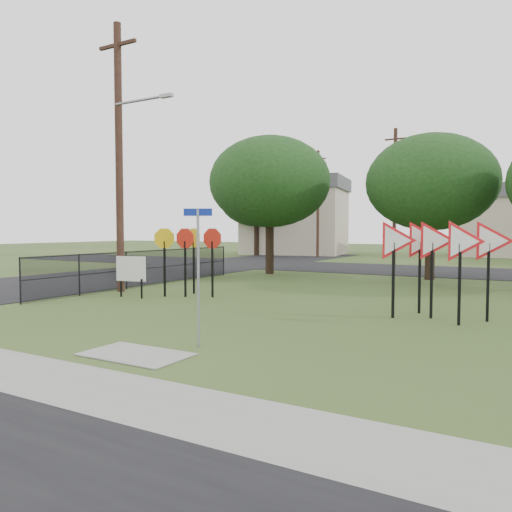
{
  "coord_description": "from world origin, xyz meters",
  "views": [
    {
      "loc": [
        6.57,
        -9.28,
        2.36
      ],
      "look_at": [
        -0.5,
        3.0,
        1.6
      ],
      "focal_mm": 35.0,
      "sensor_mm": 36.0,
      "label": 1
    }
  ],
  "objects": [
    {
      "name": "stop_sign_cluster",
      "position": [
        -4.23,
        4.73,
        1.8
      ],
      "size": [
        2.25,
        1.51,
        2.42
      ],
      "color": "black",
      "rests_on": "ground"
    },
    {
      "name": "yield_sign_cluster",
      "position": [
        4.2,
        4.36,
        1.94
      ],
      "size": [
        3.38,
        1.65,
        2.65
      ],
      "color": "black",
      "rests_on": "ground"
    },
    {
      "name": "utility_pole_main",
      "position": [
        -7.24,
        4.5,
        5.21
      ],
      "size": [
        3.55,
        0.33,
        10.0
      ],
      "color": "#41281E",
      "rests_on": "ground"
    },
    {
      "name": "street_name_sign",
      "position": [
        0.63,
        -1.28,
        1.6
      ],
      "size": [
        0.53,
        0.26,
        2.77
      ],
      "color": "gray",
      "rests_on": "ground"
    },
    {
      "name": "tree_near_mid",
      "position": [
        2.0,
        15.0,
        4.54
      ],
      "size": [
        6.0,
        6.0,
        6.8
      ],
      "color": "black",
      "rests_on": "ground"
    },
    {
      "name": "tree_near_left",
      "position": [
        -6.0,
        14.0,
        4.86
      ],
      "size": [
        6.4,
        6.4,
        7.27
      ],
      "color": "black",
      "rests_on": "ground"
    },
    {
      "name": "house_left",
      "position": [
        -14.0,
        34.0,
        3.65
      ],
      "size": [
        10.58,
        8.88,
        7.2
      ],
      "color": "#C2B49C",
      "rests_on": "ground"
    },
    {
      "name": "street_left",
      "position": [
        -12.0,
        10.0,
        0.01
      ],
      "size": [
        8.0,
        50.0,
        0.02
      ],
      "primitive_type": "cube",
      "color": "black",
      "rests_on": "ground"
    },
    {
      "name": "far_pole_a",
      "position": [
        -2.0,
        24.0,
        4.6
      ],
      "size": [
        1.4,
        0.24,
        9.0
      ],
      "color": "#41281E",
      "rests_on": "ground"
    },
    {
      "name": "fence_run",
      "position": [
        -7.6,
        6.25,
        0.78
      ],
      "size": [
        0.05,
        11.55,
        1.5
      ],
      "color": "black",
      "rests_on": "ground"
    },
    {
      "name": "far_pole_c",
      "position": [
        -10.0,
        30.0,
        4.6
      ],
      "size": [
        1.4,
        0.24,
        9.0
      ],
      "color": "#41281E",
      "rests_on": "ground"
    },
    {
      "name": "info_board",
      "position": [
        -5.7,
        3.39,
        0.96
      ],
      "size": [
        1.13,
        0.25,
        1.43
      ],
      "color": "black",
      "rests_on": "ground"
    },
    {
      "name": "sidewalk",
      "position": [
        0.0,
        -4.2,
        0.01
      ],
      "size": [
        30.0,
        1.6,
        0.02
      ],
      "primitive_type": "cube",
      "color": "gray",
      "rests_on": "ground"
    },
    {
      "name": "tree_far_left",
      "position": [
        -16.0,
        30.0,
        5.17
      ],
      "size": [
        6.8,
        6.8,
        7.73
      ],
      "color": "black",
      "rests_on": "ground"
    },
    {
      "name": "curb_pad",
      "position": [
        0.0,
        -2.4,
        0.01
      ],
      "size": [
        2.0,
        1.2,
        0.02
      ],
      "primitive_type": "cube",
      "color": "gray",
      "rests_on": "ground"
    },
    {
      "name": "ground",
      "position": [
        0.0,
        0.0,
        0.0
      ],
      "size": [
        140.0,
        140.0,
        0.0
      ],
      "primitive_type": "plane",
      "color": "#2E451A"
    },
    {
      "name": "street_far",
      "position": [
        0.0,
        20.0,
        0.01
      ],
      "size": [
        60.0,
        8.0,
        0.02
      ],
      "primitive_type": "cube",
      "color": "black",
      "rests_on": "ground"
    },
    {
      "name": "house_mid",
      "position": [
        4.0,
        40.0,
        3.15
      ],
      "size": [
        8.4,
        8.4,
        6.2
      ],
      "color": "#C2B49C",
      "rests_on": "ground"
    }
  ]
}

